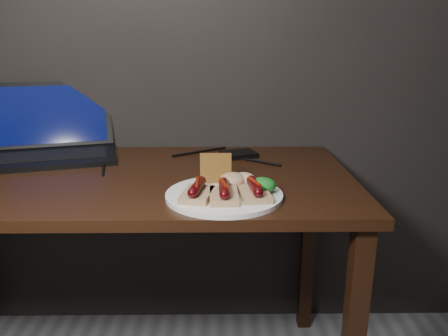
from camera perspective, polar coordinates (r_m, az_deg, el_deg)
desk at (r=1.38m, az=-13.26°, el=-4.36°), size 1.40×0.70×0.75m
laptop at (r=1.63m, az=-21.57°, el=3.29°), size 0.49×0.44×0.25m
hard_drive at (r=1.52m, az=1.94°, el=1.81°), size 0.14×0.12×0.02m
desk_cables at (r=1.49m, az=-12.11°, el=1.04°), size 1.00×0.34×0.01m
plate at (r=1.13m, az=0.02°, el=-3.55°), size 0.38×0.38×0.01m
bread_sausage_left at (r=1.09m, az=-3.53°, el=-3.03°), size 0.09×0.13×0.04m
bread_sausage_center at (r=1.08m, az=-0.01°, el=-3.21°), size 0.07×0.12×0.04m
bread_sausage_right at (r=1.09m, az=4.00°, el=-2.94°), size 0.08×0.12×0.04m
crispbread at (r=1.19m, az=-1.08°, el=-0.05°), size 0.08×0.01×0.08m
salad_greens at (r=1.13m, az=5.05°, el=-2.24°), size 0.07×0.07×0.04m
salsa_mound at (r=1.16m, az=1.17°, el=-1.56°), size 0.07×0.07×0.04m
coleslaw_mound at (r=1.18m, az=2.59°, el=-1.46°), size 0.06×0.06×0.04m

